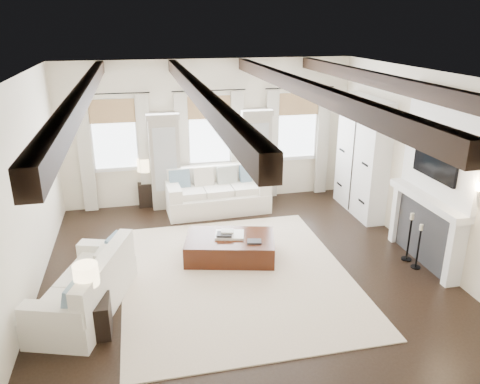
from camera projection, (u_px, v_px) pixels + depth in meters
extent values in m
plane|color=black|center=(248.00, 281.00, 7.56)|extent=(7.50, 7.50, 0.00)
cube|color=white|center=(209.00, 133.00, 10.44)|extent=(6.50, 0.04, 3.20)
cube|color=white|center=(363.00, 350.00, 3.58)|extent=(6.50, 0.04, 3.20)
cube|color=white|center=(16.00, 206.00, 6.35)|extent=(0.04, 7.50, 3.20)
cube|color=white|center=(440.00, 173.00, 7.67)|extent=(0.04, 7.50, 3.20)
cube|color=white|center=(249.00, 79.00, 6.45)|extent=(6.50, 7.50, 0.04)
cube|color=black|center=(84.00, 93.00, 6.05)|extent=(0.16, 7.40, 0.22)
cube|color=black|center=(195.00, 90.00, 6.34)|extent=(0.16, 7.40, 0.22)
cube|color=black|center=(300.00, 86.00, 6.65)|extent=(0.16, 7.40, 0.22)
cube|color=black|center=(393.00, 84.00, 6.95)|extent=(0.16, 7.40, 0.22)
cube|color=white|center=(114.00, 135.00, 9.98)|extent=(0.90, 0.03, 1.45)
cube|color=#A77E50|center=(112.00, 111.00, 9.74)|extent=(0.94, 0.04, 0.50)
cube|color=beige|center=(86.00, 156.00, 9.89)|extent=(0.28, 0.08, 2.50)
cube|color=beige|center=(145.00, 152.00, 10.15)|extent=(0.28, 0.08, 2.50)
cylinder|color=black|center=(110.00, 94.00, 9.57)|extent=(1.60, 0.02, 0.02)
cube|color=white|center=(209.00, 131.00, 10.40)|extent=(0.90, 0.03, 1.45)
cube|color=#A77E50|center=(209.00, 107.00, 10.16)|extent=(0.94, 0.04, 0.50)
cube|color=beige|center=(183.00, 150.00, 10.31)|extent=(0.28, 0.08, 2.50)
cube|color=beige|center=(237.00, 147.00, 10.56)|extent=(0.28, 0.08, 2.50)
cylinder|color=black|center=(209.00, 90.00, 9.99)|extent=(1.60, 0.02, 0.02)
cube|color=white|center=(297.00, 126.00, 10.82)|extent=(0.90, 0.03, 1.45)
cube|color=#A77E50|center=(299.00, 104.00, 10.58)|extent=(0.94, 0.04, 0.50)
cube|color=beige|center=(272.00, 145.00, 10.73)|extent=(0.28, 0.08, 2.50)
cube|color=beige|center=(323.00, 142.00, 10.98)|extent=(0.28, 0.08, 2.50)
cylinder|color=black|center=(300.00, 88.00, 10.40)|extent=(1.60, 0.02, 0.02)
cube|color=#AEA798|center=(165.00, 164.00, 10.24)|extent=(0.64, 0.38, 2.00)
cube|color=#B2B7BA|center=(165.00, 160.00, 10.01)|extent=(0.48, 0.02, 1.40)
cube|color=#AEA798|center=(162.00, 116.00, 9.87)|extent=(0.70, 0.42, 0.12)
cube|color=#AEA798|center=(256.00, 158.00, 10.66)|extent=(0.64, 0.38, 2.00)
cube|color=#B2B7BA|center=(258.00, 154.00, 10.42)|extent=(0.48, 0.02, 1.40)
cube|color=#AEA798|center=(256.00, 112.00, 10.29)|extent=(0.70, 0.42, 0.12)
cube|color=#272729|center=(427.00, 232.00, 8.02)|extent=(0.18, 1.50, 1.10)
cube|color=black|center=(424.00, 240.00, 8.06)|extent=(0.10, 0.90, 0.70)
cube|color=white|center=(455.00, 254.00, 7.26)|extent=(0.26, 0.14, 1.10)
cube|color=white|center=(399.00, 214.00, 8.76)|extent=(0.26, 0.14, 1.10)
cube|color=white|center=(428.00, 199.00, 7.79)|extent=(0.32, 1.90, 0.12)
cube|color=white|center=(442.00, 144.00, 7.49)|extent=(0.10, 1.90, 1.80)
cube|color=black|center=(436.00, 159.00, 7.56)|extent=(0.07, 1.10, 0.64)
cube|color=silver|center=(362.00, 156.00, 9.90)|extent=(0.40, 1.70, 2.50)
cube|color=black|center=(353.00, 157.00, 9.86)|extent=(0.01, 0.02, 2.40)
cube|color=beige|center=(236.00, 275.00, 7.72)|extent=(3.66, 4.31, 0.02)
cube|color=white|center=(218.00, 201.00, 10.29)|extent=(2.24, 1.10, 0.42)
cube|color=white|center=(213.00, 176.00, 10.48)|extent=(2.10, 0.33, 0.52)
cube|color=white|center=(173.00, 191.00, 9.94)|extent=(0.32, 0.95, 0.27)
cube|color=white|center=(259.00, 183.00, 10.41)|extent=(0.32, 0.95, 0.27)
cube|color=white|center=(190.00, 193.00, 10.00)|extent=(0.62, 0.65, 0.15)
cube|color=white|center=(218.00, 190.00, 10.15)|extent=(0.62, 0.65, 0.15)
cube|color=white|center=(245.00, 188.00, 10.30)|extent=(0.62, 0.65, 0.15)
cube|color=slate|center=(180.00, 180.00, 10.11)|extent=(0.45, 0.25, 0.46)
cube|color=silver|center=(203.00, 178.00, 10.24)|extent=(0.45, 0.25, 0.46)
cube|color=beige|center=(227.00, 176.00, 10.37)|extent=(0.45, 0.25, 0.46)
cube|color=slate|center=(249.00, 174.00, 10.50)|extent=(0.45, 0.25, 0.46)
cube|color=white|center=(85.00, 297.00, 6.78)|extent=(1.49, 2.18, 0.38)
cube|color=white|center=(105.00, 273.00, 6.60)|extent=(0.80, 1.87, 0.48)
cube|color=white|center=(105.00, 250.00, 7.49)|extent=(0.89, 0.51, 0.25)
cube|color=white|center=(54.00, 315.00, 5.85)|extent=(0.89, 0.51, 0.25)
cube|color=white|center=(95.00, 263.00, 7.21)|extent=(0.71, 0.69, 0.13)
cube|color=white|center=(80.00, 282.00, 6.69)|extent=(0.71, 0.69, 0.13)
cube|color=white|center=(62.00, 304.00, 6.18)|extent=(0.71, 0.69, 0.13)
cube|color=slate|center=(112.00, 247.00, 7.27)|extent=(0.32, 0.45, 0.42)
cube|color=silver|center=(101.00, 262.00, 6.82)|extent=(0.32, 0.45, 0.42)
cube|color=beige|center=(87.00, 279.00, 6.38)|extent=(0.32, 0.45, 0.42)
cube|color=slate|center=(72.00, 298.00, 5.93)|extent=(0.32, 0.45, 0.42)
cube|color=black|center=(230.00, 248.00, 8.23)|extent=(1.72, 1.30, 0.40)
cube|color=white|center=(229.00, 235.00, 8.21)|extent=(0.58, 0.49, 0.04)
cube|color=#262628|center=(224.00, 234.00, 8.13)|extent=(0.30, 0.26, 0.04)
cube|color=beige|center=(227.00, 231.00, 8.17)|extent=(0.25, 0.22, 0.03)
cube|color=#262628|center=(254.00, 242.00, 7.97)|extent=(0.28, 0.23, 0.03)
cube|color=black|center=(92.00, 318.00, 6.22)|extent=(0.49, 0.49, 0.49)
cylinder|color=black|center=(88.00, 293.00, 6.09)|extent=(0.12, 0.12, 0.27)
cylinder|color=#F9D89E|center=(86.00, 274.00, 6.00)|extent=(0.32, 0.32, 0.29)
cube|color=black|center=(147.00, 194.00, 10.57)|extent=(0.36, 0.36, 0.55)
cylinder|color=black|center=(145.00, 177.00, 10.43)|extent=(0.13, 0.13, 0.27)
cylinder|color=#F9D89E|center=(144.00, 164.00, 10.33)|extent=(0.33, 0.33, 0.29)
cylinder|color=black|center=(415.00, 267.00, 7.97)|extent=(0.16, 0.16, 0.02)
cylinder|color=black|center=(418.00, 249.00, 7.85)|extent=(0.03, 0.03, 0.71)
cylinder|color=beige|center=(421.00, 227.00, 7.71)|extent=(0.06, 0.06, 0.10)
cylinder|color=black|center=(406.00, 259.00, 8.24)|extent=(0.18, 0.18, 0.02)
cylinder|color=black|center=(409.00, 240.00, 8.10)|extent=(0.03, 0.03, 0.78)
cylinder|color=beige|center=(412.00, 216.00, 7.95)|extent=(0.07, 0.07, 0.11)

